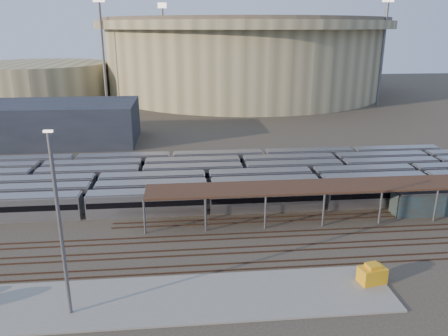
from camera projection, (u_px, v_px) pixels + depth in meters
ground at (202, 235)px, 61.18m from camera, size 420.00×420.00×0.00m
apron at (162, 300)px, 46.49m from camera, size 50.00×9.00×0.20m
subway_trains at (213, 179)px, 78.41m from camera, size 125.56×23.90×3.60m
inspection_shed at (347, 186)px, 65.46m from camera, size 60.30×6.00×5.30m
empty_tracks at (204, 252)px, 56.42m from camera, size 170.00×9.62×0.18m
stadium at (243, 54)px, 190.97m from camera, size 124.00×124.00×32.50m
secondary_arena at (38, 81)px, 176.60m from camera, size 56.00×56.00×14.00m
service_building at (51, 123)px, 108.50m from camera, size 42.00×20.00×10.00m
floodlight_0 at (103, 48)px, 156.21m from camera, size 4.00×1.00×38.40m
floodlight_2 at (383, 48)px, 155.95m from camera, size 4.00×1.00×38.40m
floodlight_3 at (164, 43)px, 205.40m from camera, size 4.00×1.00×38.40m
teal_boxcar at (442, 202)px, 67.87m from camera, size 15.55×3.06×3.63m
yard_light_pole at (60, 227)px, 41.29m from camera, size 0.81×0.36×18.93m
yellow_equipment at (372, 275)px, 49.24m from camera, size 3.24×2.38×1.83m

